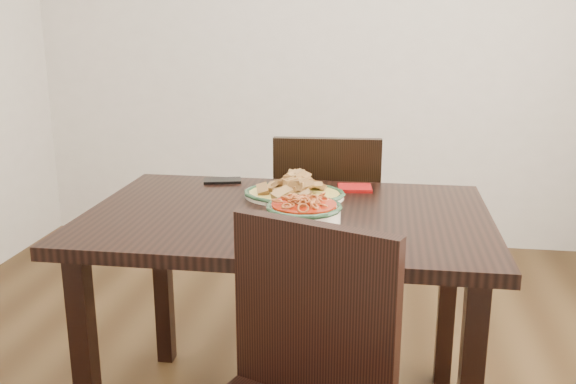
# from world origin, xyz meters

# --- Properties ---
(wall_back) EXTENTS (3.50, 0.10, 2.60)m
(wall_back) POSITION_xyz_m (0.00, 1.75, 1.30)
(wall_back) COLOR beige
(wall_back) RESTS_ON ground
(dining_table) EXTENTS (1.26, 0.84, 0.75)m
(dining_table) POSITION_xyz_m (0.06, -0.14, 0.66)
(dining_table) COLOR black
(dining_table) RESTS_ON ground
(chair_far) EXTENTS (0.44, 0.44, 0.89)m
(chair_far) POSITION_xyz_m (0.13, 0.50, 0.50)
(chair_far) COLOR black
(chair_far) RESTS_ON ground
(fish_plate) EXTENTS (0.34, 0.26, 0.11)m
(fish_plate) POSITION_xyz_m (0.06, 0.03, 0.79)
(fish_plate) COLOR white
(fish_plate) RESTS_ON dining_table
(noodle_bowl) EXTENTS (0.22, 0.22, 0.08)m
(noodle_bowl) POSITION_xyz_m (0.13, -0.26, 0.79)
(noodle_bowl) COLOR white
(noodle_bowl) RESTS_ON dining_table
(smartphone) EXTENTS (0.15, 0.11, 0.01)m
(smartphone) POSITION_xyz_m (-0.23, 0.20, 0.76)
(smartphone) COLOR black
(smartphone) RESTS_ON dining_table
(napkin) EXTENTS (0.13, 0.11, 0.01)m
(napkin) POSITION_xyz_m (0.26, 0.17, 0.76)
(napkin) COLOR maroon
(napkin) RESTS_ON dining_table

